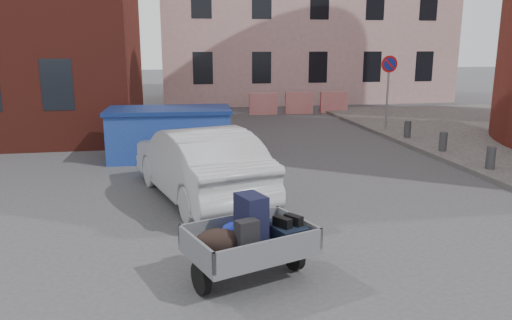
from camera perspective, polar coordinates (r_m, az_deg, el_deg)
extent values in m
plane|color=#38383A|center=(8.30, 3.77, -9.21)|extent=(120.00, 120.00, 0.00)
cylinder|color=gray|center=(18.77, 14.79, 7.35)|extent=(0.07, 0.07, 2.60)
cylinder|color=red|center=(18.69, 15.00, 10.54)|extent=(0.60, 0.03, 0.60)
cylinder|color=navy|center=(18.67, 15.03, 10.54)|extent=(0.44, 0.03, 0.44)
cylinder|color=#3A3A3D|center=(13.69, 25.24, 0.21)|extent=(0.22, 0.22, 0.55)
cylinder|color=#3A3A3D|center=(15.49, 20.60, 1.99)|extent=(0.22, 0.22, 0.55)
cylinder|color=#3A3A3D|center=(17.38, 16.93, 3.38)|extent=(0.22, 0.22, 0.55)
cube|color=red|center=(23.02, 0.82, 6.44)|extent=(1.30, 0.18, 1.00)
cube|color=red|center=(23.41, 4.94, 6.50)|extent=(1.30, 0.18, 1.00)
cube|color=red|center=(23.90, 8.90, 6.53)|extent=(1.30, 0.18, 1.00)
cylinder|color=black|center=(6.60, -6.30, -13.25)|extent=(0.24, 0.45, 0.44)
cylinder|color=black|center=(7.24, 4.34, -10.75)|extent=(0.24, 0.45, 0.44)
cube|color=slate|center=(6.79, -0.72, -10.16)|extent=(1.88, 1.58, 0.08)
cube|color=slate|center=(6.41, -6.89, -9.99)|extent=(0.41, 1.05, 0.28)
cube|color=slate|center=(7.12, 4.80, -7.55)|extent=(0.41, 1.05, 0.28)
cube|color=slate|center=(7.16, -2.83, -7.38)|extent=(1.52, 0.58, 0.28)
cube|color=slate|center=(6.31, 1.70, -10.29)|extent=(1.52, 0.58, 0.28)
cube|color=slate|center=(7.56, -4.12, -8.23)|extent=(0.31, 0.69, 0.06)
cube|color=black|center=(6.71, -0.56, -6.87)|extent=(0.44, 0.53, 0.70)
cube|color=black|center=(6.90, 3.35, -8.34)|extent=(0.58, 0.70, 0.25)
ellipsoid|color=black|center=(6.46, -4.41, -9.36)|extent=(0.69, 0.54, 0.36)
cube|color=black|center=(6.40, -1.02, -8.93)|extent=(0.32, 0.26, 0.48)
ellipsoid|color=#1628A5|center=(7.00, -2.51, -8.05)|extent=(0.44, 0.41, 0.24)
cube|color=black|center=(6.75, 3.04, -7.10)|extent=(0.24, 0.28, 0.13)
cube|color=black|center=(6.84, 4.31, -6.83)|extent=(0.24, 0.28, 0.13)
cube|color=navy|center=(14.21, -9.83, 2.79)|extent=(3.37, 1.79, 1.32)
cube|color=navy|center=(14.10, -9.94, 5.65)|extent=(3.48, 1.91, 0.11)
imported|color=#A7A9AE|center=(10.40, -6.57, -0.31)|extent=(2.79, 4.83, 1.51)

